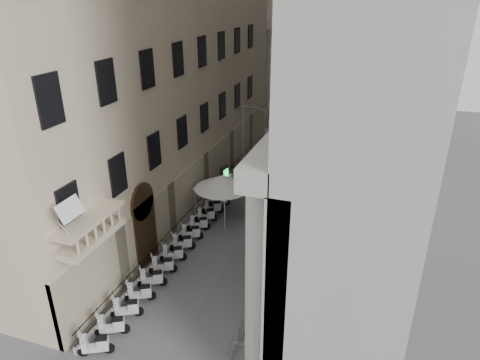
# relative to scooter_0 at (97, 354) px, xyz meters

# --- Properties ---
(far_building) EXTENTS (22.00, 10.00, 30.00)m
(far_building) POSITION_rel_scooter_0_xyz_m (3.38, 43.60, 15.00)
(far_building) COLOR #A2A099
(far_building) RESTS_ON ground
(iron_fence) EXTENTS (0.30, 28.00, 1.40)m
(iron_fence) POSITION_rel_scooter_0_xyz_m (-0.92, 13.60, 0.00)
(iron_fence) COLOR black
(iron_fence) RESTS_ON ground
(blue_awning) EXTENTS (1.60, 3.00, 3.00)m
(blue_awning) POSITION_rel_scooter_0_xyz_m (7.53, 21.60, 0.00)
(blue_awning) COLOR navy
(blue_awning) RESTS_ON ground
(flag) EXTENTS (1.00, 1.40, 8.20)m
(flag) POSITION_rel_scooter_0_xyz_m (-0.62, 0.60, 0.00)
(flag) COLOR #9E0C11
(flag) RESTS_ON ground
(scooter_0) EXTENTS (1.50, 1.15, 1.50)m
(scooter_0) POSITION_rel_scooter_0_xyz_m (0.00, 0.00, 0.00)
(scooter_0) COLOR silver
(scooter_0) RESTS_ON ground
(scooter_1) EXTENTS (1.50, 1.15, 1.50)m
(scooter_1) POSITION_rel_scooter_0_xyz_m (0.00, 1.37, 0.00)
(scooter_1) COLOR silver
(scooter_1) RESTS_ON ground
(scooter_2) EXTENTS (1.50, 1.15, 1.50)m
(scooter_2) POSITION_rel_scooter_0_xyz_m (0.00, 2.74, 0.00)
(scooter_2) COLOR silver
(scooter_2) RESTS_ON ground
(scooter_3) EXTENTS (1.50, 1.15, 1.50)m
(scooter_3) POSITION_rel_scooter_0_xyz_m (0.00, 4.11, 0.00)
(scooter_3) COLOR silver
(scooter_3) RESTS_ON ground
(scooter_4) EXTENTS (1.50, 1.15, 1.50)m
(scooter_4) POSITION_rel_scooter_0_xyz_m (0.00, 5.48, 0.00)
(scooter_4) COLOR silver
(scooter_4) RESTS_ON ground
(scooter_5) EXTENTS (1.50, 1.15, 1.50)m
(scooter_5) POSITION_rel_scooter_0_xyz_m (0.00, 6.85, 0.00)
(scooter_5) COLOR silver
(scooter_5) RESTS_ON ground
(scooter_6) EXTENTS (1.50, 1.15, 1.50)m
(scooter_6) POSITION_rel_scooter_0_xyz_m (0.00, 8.22, 0.00)
(scooter_6) COLOR silver
(scooter_6) RESTS_ON ground
(scooter_7) EXTENTS (1.50, 1.15, 1.50)m
(scooter_7) POSITION_rel_scooter_0_xyz_m (0.00, 9.59, 0.00)
(scooter_7) COLOR silver
(scooter_7) RESTS_ON ground
(scooter_8) EXTENTS (1.50, 1.15, 1.50)m
(scooter_8) POSITION_rel_scooter_0_xyz_m (0.00, 10.96, 0.00)
(scooter_8) COLOR silver
(scooter_8) RESTS_ON ground
(scooter_9) EXTENTS (1.50, 1.15, 1.50)m
(scooter_9) POSITION_rel_scooter_0_xyz_m (0.00, 12.33, 0.00)
(scooter_9) COLOR silver
(scooter_9) RESTS_ON ground
(scooter_10) EXTENTS (1.50, 1.15, 1.50)m
(scooter_10) POSITION_rel_scooter_0_xyz_m (0.00, 13.70, 0.00)
(scooter_10) COLOR silver
(scooter_10) RESTS_ON ground
(scooter_11) EXTENTS (1.50, 1.15, 1.50)m
(scooter_11) POSITION_rel_scooter_0_xyz_m (0.00, 15.07, 0.00)
(scooter_11) COLOR silver
(scooter_11) RESTS_ON ground
(scooter_12) EXTENTS (1.50, 1.15, 1.50)m
(scooter_12) POSITION_rel_scooter_0_xyz_m (0.00, 16.44, 0.00)
(scooter_12) COLOR silver
(scooter_12) RESTS_ON ground
(scooter_13) EXTENTS (1.50, 1.15, 1.50)m
(scooter_13) POSITION_rel_scooter_0_xyz_m (0.00, 17.81, 0.00)
(scooter_13) COLOR silver
(scooter_13) RESTS_ON ground
(scooter_14) EXTENTS (1.50, 1.15, 1.50)m
(scooter_14) POSITION_rel_scooter_0_xyz_m (0.00, 19.19, 0.00)
(scooter_14) COLOR silver
(scooter_14) RESTS_ON ground
(scooter_15) EXTENTS (1.50, 1.15, 1.50)m
(scooter_15) POSITION_rel_scooter_0_xyz_m (0.00, 20.56, 0.00)
(scooter_15) COLOR silver
(scooter_15) RESTS_ON ground
(barrier_1) EXTENTS (0.60, 2.40, 1.10)m
(barrier_1) POSITION_rel_scooter_0_xyz_m (6.31, 4.08, 0.00)
(barrier_1) COLOR #9A9CA1
(barrier_1) RESTS_ON ground
(barrier_2) EXTENTS (0.60, 2.40, 1.10)m
(barrier_2) POSITION_rel_scooter_0_xyz_m (6.31, 6.58, 0.00)
(barrier_2) COLOR #9A9CA1
(barrier_2) RESTS_ON ground
(barrier_3) EXTENTS (0.60, 2.40, 1.10)m
(barrier_3) POSITION_rel_scooter_0_xyz_m (6.31, 9.08, 0.00)
(barrier_3) COLOR #9A9CA1
(barrier_3) RESTS_ON ground
(barrier_4) EXTENTS (0.60, 2.40, 1.10)m
(barrier_4) POSITION_rel_scooter_0_xyz_m (6.31, 11.58, 0.00)
(barrier_4) COLOR #9A9CA1
(barrier_4) RESTS_ON ground
(barrier_5) EXTENTS (0.60, 2.40, 1.10)m
(barrier_5) POSITION_rel_scooter_0_xyz_m (6.31, 14.08, 0.00)
(barrier_5) COLOR #9A9CA1
(barrier_5) RESTS_ON ground
(security_tent) EXTENTS (4.23, 4.23, 3.44)m
(security_tent) POSITION_rel_scooter_0_xyz_m (0.43, 15.60, 2.87)
(security_tent) COLOR silver
(security_tent) RESTS_ON ground
(street_lamp) EXTENTS (2.38, 0.73, 7.42)m
(street_lamp) POSITION_rel_scooter_0_xyz_m (0.95, 20.53, 4.38)
(street_lamp) COLOR gray
(street_lamp) RESTS_ON ground
(info_kiosk) EXTENTS (0.46, 1.00, 2.05)m
(info_kiosk) POSITION_rel_scooter_0_xyz_m (-0.81, 19.86, 1.03)
(info_kiosk) COLOR black
(info_kiosk) RESTS_ON ground
(pedestrian_a) EXTENTS (0.76, 0.53, 2.01)m
(pedestrian_a) POSITION_rel_scooter_0_xyz_m (4.28, 19.50, 1.01)
(pedestrian_a) COLOR #0E1138
(pedestrian_a) RESTS_ON ground
(pedestrian_b) EXTENTS (1.02, 0.96, 1.68)m
(pedestrian_b) POSITION_rel_scooter_0_xyz_m (5.44, 28.41, 0.84)
(pedestrian_b) COLOR black
(pedestrian_b) RESTS_ON ground
(pedestrian_c) EXTENTS (1.12, 1.10, 1.94)m
(pedestrian_c) POSITION_rel_scooter_0_xyz_m (1.38, 23.24, 0.97)
(pedestrian_c) COLOR black
(pedestrian_c) RESTS_ON ground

